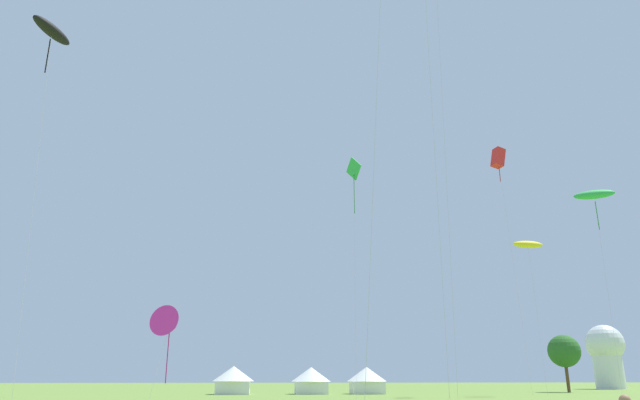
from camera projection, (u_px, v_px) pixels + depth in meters
kite_green_parafoil at (594, 195)px, 57.16m from camera, size 4.16×3.94×20.40m
kite_magenta_delta at (170, 324)px, 51.80m from camera, size 3.60×3.95×8.30m
kite_green_diamond at (354, 173)px, 63.03m from camera, size 1.38×3.44×25.70m
kite_black_parafoil at (52, 31)px, 44.06m from camera, size 3.49×4.24×28.60m
kite_yellow_parafoil at (528, 245)px, 68.55m from camera, size 3.93×2.07×18.03m
kite_red_box at (498, 158)px, 72.07m from camera, size 1.97×1.59×30.15m
festival_tent_right at (233, 379)px, 68.63m from camera, size 5.05×5.05×3.28m
festival_tent_center at (311, 379)px, 69.45m from camera, size 4.87×4.87×3.17m
festival_tent_left at (367, 379)px, 70.07m from camera, size 4.93×4.93×3.20m
observatory_dome at (606, 353)px, 98.27m from camera, size 6.40×6.40×10.80m
tree_distant_left at (564, 351)px, 78.61m from camera, size 4.42×4.42×7.67m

